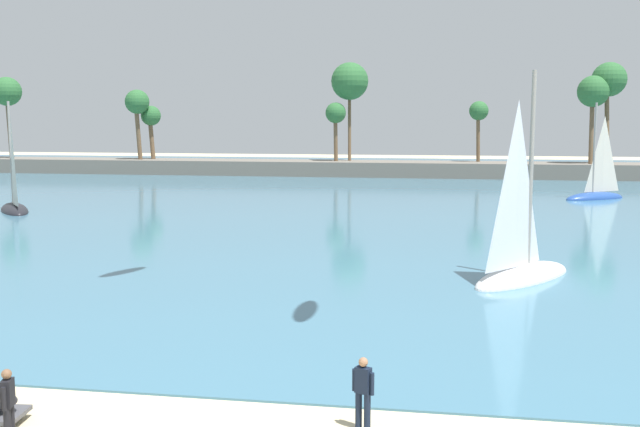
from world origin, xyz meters
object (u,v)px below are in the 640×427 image
(sailboat_mid_bay, at_px, (14,201))
(sailboat_far_left, at_px, (596,190))
(person_at_waterline, at_px, (363,391))
(sailboat_toward_headland, at_px, (522,260))
(person_rigging_by_gear, at_px, (8,405))

(sailboat_mid_bay, xyz_separation_m, sailboat_far_left, (44.00, 15.95, 0.01))
(person_at_waterline, relative_size, sailboat_toward_headland, 0.18)
(sailboat_mid_bay, bearing_deg, person_rigging_by_gear, -58.07)
(person_rigging_by_gear, height_order, person_at_waterline, same)
(sailboat_toward_headland, bearing_deg, sailboat_far_left, 73.80)
(person_at_waterline, bearing_deg, person_rigging_by_gear, -164.90)
(sailboat_far_left, bearing_deg, sailboat_mid_bay, -160.07)
(person_at_waterline, xyz_separation_m, sailboat_far_left, (14.76, 49.27, -0.05))
(sailboat_far_left, bearing_deg, person_at_waterline, -106.68)
(sailboat_toward_headland, bearing_deg, person_rigging_by_gear, -124.59)
(person_at_waterline, height_order, sailboat_far_left, sailboat_far_left)
(sailboat_toward_headland, bearing_deg, person_at_waterline, -107.67)
(person_rigging_by_gear, bearing_deg, sailboat_toward_headland, 55.41)
(person_at_waterline, distance_m, sailboat_mid_bay, 44.33)
(sailboat_mid_bay, xyz_separation_m, sailboat_toward_headland, (34.30, -17.41, 0.07))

